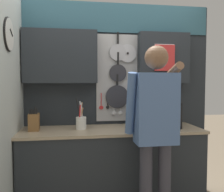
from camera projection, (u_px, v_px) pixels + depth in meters
The scene contains 7 objects.
base_cabinet_counter at pixel (112, 169), 2.83m from camera, with size 2.01×0.64×0.91m.
back_wall_unit at pixel (108, 82), 3.06m from camera, with size 2.58×0.23×2.39m.
side_wall at pixel (6, 107), 2.24m from camera, with size 0.07×1.60×2.39m.
microwave at pixel (156, 114), 2.91m from camera, with size 0.47×0.39×0.30m.
knife_block at pixel (34, 122), 2.70m from camera, with size 0.12×0.16×0.26m.
utensil_crock at pixel (81, 122), 2.78m from camera, with size 0.12×0.11×0.35m.
person at pixel (155, 123), 2.31m from camera, with size 0.54×0.67×1.77m.
Camera 1 is at (-0.43, -2.75, 1.45)m, focal length 40.00 mm.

